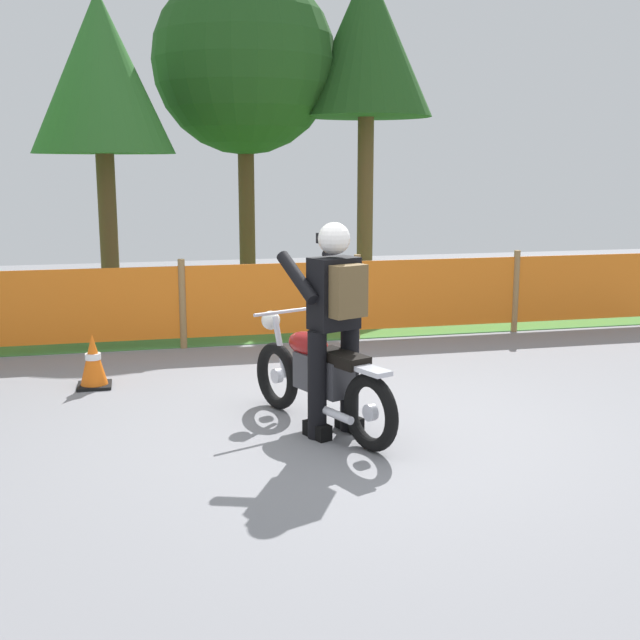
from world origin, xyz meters
The scene contains 9 objects.
ground centered at (0.00, 0.00, -0.01)m, with size 24.00×24.00×0.02m, color gray.
grass_verge centered at (0.00, 6.41, 0.01)m, with size 24.00×6.27×0.01m, color #427A33.
barrier_fence centered at (0.00, 3.28, 0.54)m, with size 10.62×0.08×1.05m.
tree_near_left centered at (-1.96, 6.86, 3.44)m, with size 2.15×2.15×4.67m.
tree_near_right centered at (0.37, 8.04, 3.82)m, with size 3.11×3.11×5.39m.
tree_rightmost centered at (2.40, 7.59, 4.13)m, with size 2.25×2.25×5.43m.
motorcycle_lead centered at (-0.15, 0.11, 0.44)m, with size 0.89×1.79×0.90m.
rider_lead centered at (-0.07, -0.08, 0.95)m, with size 0.68×0.78×1.69m.
traffic_cone centered at (-2.00, 1.78, 0.26)m, with size 0.32×0.32×0.53m.
Camera 1 is at (-1.56, -6.00, 2.12)m, focal length 44.88 mm.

